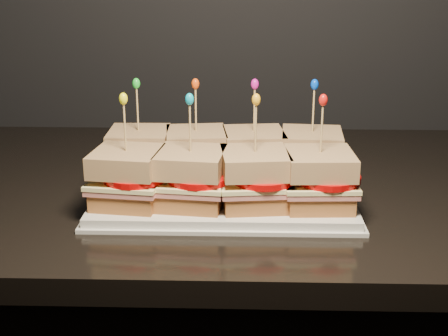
{
  "coord_description": "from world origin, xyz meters",
  "views": [
    {
      "loc": [
        -0.2,
        0.67,
        1.29
      ],
      "look_at": [
        -0.23,
        1.57,
        0.98
      ],
      "focal_mm": 50.0,
      "sensor_mm": 36.0,
      "label": 1
    }
  ],
  "objects": [
    {
      "name": "sandwich_1_bread_bot",
      "position": [
        -0.28,
        1.62,
        0.96
      ],
      "size": [
        0.1,
        0.1,
        0.03
      ],
      "primitive_type": "cube",
      "rotation": [
        0.0,
        0.0,
        0.12
      ],
      "color": "brown",
      "rests_on": "platter"
    },
    {
      "name": "sandwich_2_cheese",
      "position": [
        -0.18,
        1.62,
        0.98
      ],
      "size": [
        0.11,
        0.11,
        0.01
      ],
      "primitive_type": "cube",
      "rotation": [
        0.0,
        0.0,
        0.11
      ],
      "color": "#FEF3A0",
      "rests_on": "sandwich_2_ham"
    },
    {
      "name": "sandwich_5_tomato",
      "position": [
        -0.26,
        1.51,
        0.99
      ],
      "size": [
        0.09,
        0.09,
        0.01
      ],
      "primitive_type": "cylinder",
      "color": "red",
      "rests_on": "sandwich_5_cheese"
    },
    {
      "name": "sandwich_1_bread_top",
      "position": [
        -0.28,
        1.62,
        1.01
      ],
      "size": [
        0.1,
        0.1,
        0.03
      ],
      "primitive_type": "cube",
      "rotation": [
        0.0,
        0.0,
        0.12
      ],
      "color": "#6D300F",
      "rests_on": "sandwich_1_tomato"
    },
    {
      "name": "granite_slab",
      "position": [
        -0.37,
        1.66,
        0.91
      ],
      "size": [
        2.67,
        0.69,
        0.04
      ],
      "primitive_type": "cube",
      "color": "black",
      "rests_on": "cabinet"
    },
    {
      "name": "sandwich_4_pick",
      "position": [
        -0.37,
        1.51,
        1.06
      ],
      "size": [
        0.0,
        0.0,
        0.09
      ],
      "primitive_type": "cylinder",
      "color": "tan",
      "rests_on": "sandwich_4_bread_top"
    },
    {
      "name": "sandwich_4_tomato",
      "position": [
        -0.35,
        1.51,
        0.99
      ],
      "size": [
        0.09,
        0.09,
        0.01
      ],
      "primitive_type": "cylinder",
      "color": "red",
      "rests_on": "sandwich_4_cheese"
    },
    {
      "name": "sandwich_6_frill",
      "position": [
        -0.18,
        1.51,
        1.1
      ],
      "size": [
        0.01,
        0.01,
        0.02
      ],
      "primitive_type": "ellipsoid",
      "color": "#FCAE19",
      "rests_on": "sandwich_6_pick"
    },
    {
      "name": "sandwich_1_ham",
      "position": [
        -0.28,
        1.62,
        0.98
      ],
      "size": [
        0.11,
        0.11,
        0.01
      ],
      "primitive_type": "cube",
      "rotation": [
        0.0,
        0.0,
        0.12
      ],
      "color": "#CC645D",
      "rests_on": "sandwich_1_bread_bot"
    },
    {
      "name": "sandwich_2_frill",
      "position": [
        -0.18,
        1.62,
        1.1
      ],
      "size": [
        0.01,
        0.01,
        0.02
      ],
      "primitive_type": "ellipsoid",
      "color": "#CE149C",
      "rests_on": "sandwich_2_pick"
    },
    {
      "name": "sandwich_7_bread_bot",
      "position": [
        -0.09,
        1.51,
        0.96
      ],
      "size": [
        0.1,
        0.1,
        0.03
      ],
      "primitive_type": "cube",
      "rotation": [
        0.0,
        0.0,
        0.04
      ],
      "color": "brown",
      "rests_on": "platter"
    },
    {
      "name": "sandwich_6_pick",
      "position": [
        -0.18,
        1.51,
        1.06
      ],
      "size": [
        0.0,
        0.0,
        0.09
      ],
      "primitive_type": "cylinder",
      "color": "tan",
      "rests_on": "sandwich_6_bread_top"
    },
    {
      "name": "sandwich_3_cheese",
      "position": [
        -0.09,
        1.62,
        0.98
      ],
      "size": [
        0.11,
        0.11,
        0.01
      ],
      "primitive_type": "cube",
      "rotation": [
        0.0,
        0.0,
        -0.07
      ],
      "color": "#FEF3A0",
      "rests_on": "sandwich_3_ham"
    },
    {
      "name": "sandwich_4_bread_top",
      "position": [
        -0.37,
        1.51,
        1.01
      ],
      "size": [
        0.1,
        0.1,
        0.03
      ],
      "primitive_type": "cube",
      "rotation": [
        0.0,
        0.0,
        -0.13
      ],
      "color": "#6D300F",
      "rests_on": "sandwich_4_tomato"
    },
    {
      "name": "sandwich_1_tomato",
      "position": [
        -0.26,
        1.61,
        0.99
      ],
      "size": [
        0.09,
        0.09,
        0.01
      ],
      "primitive_type": "cylinder",
      "color": "red",
      "rests_on": "sandwich_1_cheese"
    },
    {
      "name": "sandwich_6_bread_bot",
      "position": [
        -0.18,
        1.51,
        0.96
      ],
      "size": [
        0.1,
        0.1,
        0.03
      ],
      "primitive_type": "cube",
      "rotation": [
        0.0,
        0.0,
        0.11
      ],
      "color": "brown",
      "rests_on": "platter"
    },
    {
      "name": "sandwich_0_frill",
      "position": [
        -0.37,
        1.62,
        1.1
      ],
      "size": [
        0.01,
        0.01,
        0.02
      ],
      "primitive_type": "ellipsoid",
      "color": "green",
      "rests_on": "sandwich_0_pick"
    },
    {
      "name": "sandwich_6_tomato",
      "position": [
        -0.17,
        1.51,
        0.99
      ],
      "size": [
        0.09,
        0.09,
        0.01
      ],
      "primitive_type": "cylinder",
      "color": "red",
      "rests_on": "sandwich_6_cheese"
    },
    {
      "name": "sandwich_2_bread_top",
      "position": [
        -0.18,
        1.62,
        1.01
      ],
      "size": [
        0.1,
        0.1,
        0.03
      ],
      "primitive_type": "cube",
      "rotation": [
        0.0,
        0.0,
        0.11
      ],
      "color": "#6D300F",
      "rests_on": "sandwich_2_tomato"
    },
    {
      "name": "sandwich_4_ham",
      "position": [
        -0.37,
        1.51,
        0.98
      ],
      "size": [
        0.11,
        0.11,
        0.01
      ],
      "primitive_type": "cube",
      "rotation": [
        0.0,
        0.0,
        -0.13
      ],
      "color": "#CC645D",
      "rests_on": "sandwich_4_bread_bot"
    },
    {
      "name": "sandwich_4_bread_bot",
      "position": [
        -0.37,
        1.51,
        0.96
      ],
      "size": [
        0.1,
        0.1,
        0.03
      ],
      "primitive_type": "cube",
      "rotation": [
        0.0,
        0.0,
        -0.13
      ],
      "color": "brown",
      "rests_on": "platter"
    },
    {
      "name": "sandwich_4_frill",
      "position": [
        -0.37,
        1.51,
        1.1
      ],
      "size": [
        0.01,
        0.01,
        0.02
      ],
      "primitive_type": "ellipsoid",
      "color": "#F5EF13",
      "rests_on": "sandwich_4_pick"
    },
    {
      "name": "sandwich_7_tomato",
      "position": [
        -0.08,
        1.51,
        0.99
      ],
      "size": [
        0.09,
        0.09,
        0.01
      ],
      "primitive_type": "cylinder",
      "color": "red",
      "rests_on": "sandwich_7_cheese"
    },
    {
      "name": "sandwich_3_pick",
      "position": [
        -0.09,
        1.62,
        1.06
      ],
      "size": [
        0.0,
        0.0,
        0.09
      ],
      "primitive_type": "cylinder",
      "color": "tan",
      "rests_on": "sandwich_3_bread_top"
    },
    {
      "name": "sandwich_2_ham",
      "position": [
        -0.18,
        1.62,
        0.98
      ],
      "size": [
        0.11,
        0.11,
        0.01
      ],
      "primitive_type": "cube",
      "rotation": [
        0.0,
        0.0,
        0.11
      ],
      "color": "#CC645D",
      "rests_on": "sandwich_2_bread_bot"
    },
    {
      "name": "sandwich_5_ham",
      "position": [
        -0.28,
        1.51,
        0.98
      ],
      "size": [
        0.11,
        0.11,
        0.01
      ],
      "primitive_type": "cube",
      "rotation": [
        0.0,
        0.0,
        -0.12
      ],
      "color": "#CC645D",
      "rests_on": "sandwich_5_bread_bot"
    },
    {
      "name": "sandwich_7_bread_top",
      "position": [
        -0.09,
        1.51,
        1.01
      ],
      "size": [
        0.1,
        0.1,
        0.03
      ],
      "primitive_type": "cube",
      "rotation": [
        0.0,
        0.0,
        0.04
      ],
      "color": "#6D300F",
      "rests_on": "sandwich_7_tomato"
    },
    {
      "name": "sandwich_7_ham",
      "position": [
        -0.09,
        1.51,
        0.98
      ],
      "size": [
        0.1,
        0.1,
        0.01
      ],
      "primitive_type": "cube",
      "rotation": [
        0.0,
        0.0,
        0.04
      ],
      "color": "#CC645D",
      "rests_on": "sandwich_7_bread_bot"
    },
    {
      "name": "sandwich_7_pick",
      "position": [
        -0.09,
        1.51,
        1.06
      ],
      "size": [
        0.0,
        0.0,
        0.09
      ],
      "primitive_type": "cylinder",
      "color": "tan",
      "rests_on": "sandwich_7_bread_top"
    },
    {
      "name": "sandwich_5_bread_bot",
      "position": [
        -0.28,
        1.51,
        0.96
      ],
      "size": [
        0.1,
        0.1,
        0.03
      ],
      "primitive_type": "cube",
      "rotation": [
        0.0,
        0.0,
        -0.12
      ],
      "color": "brown",
      "rests_on": "platter"
    },
    {
      "name": "platter_rim",
      "position": [
        -0.23,
        1.57,
        0.93
      ],
      "size": [
        0.4,
        0.25,
        0.01
      ],
      "primitive_type": "cube",
      "color": "silver",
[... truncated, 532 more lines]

